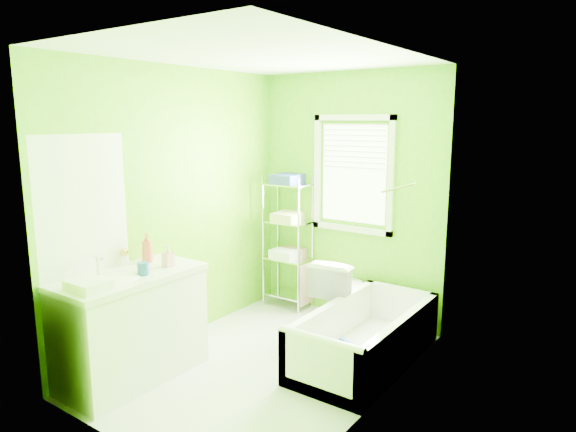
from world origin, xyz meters
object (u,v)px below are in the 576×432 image
Objects in this scene: vanity at (131,323)px; wire_shelf_unit at (289,227)px; bathtub at (364,345)px; toilet at (341,293)px.

wire_shelf_unit reaches higher than vanity.
wire_shelf_unit is at bearing 150.09° from bathtub.
wire_shelf_unit is at bearing -23.08° from toilet.
bathtub is at bearing 43.05° from vanity.
toilet is at bearing -16.02° from wire_shelf_unit.
toilet is 2.09m from vanity.
wire_shelf_unit reaches higher than bathtub.
toilet is (-0.54, 0.54, 0.22)m from bathtub.
vanity is 0.78× the size of wire_shelf_unit.
bathtub is 0.79m from toilet.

